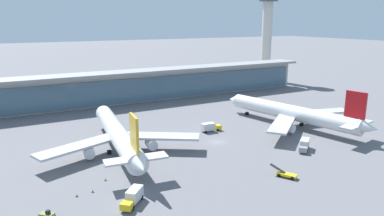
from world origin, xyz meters
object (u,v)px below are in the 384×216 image
at_px(service_truck_on_taxiway_grey, 304,144).
at_px(safety_cone_charlie, 134,175).
at_px(service_truck_mid_apron_yellow, 133,196).
at_px(safety_cone_bravo, 93,191).
at_px(airliner_left_stand, 118,134).
at_px(safety_cone_alpha, 106,179).
at_px(service_truck_at_far_stand_yellow, 210,127).
at_px(safety_cone_delta, 77,195).
at_px(service_truck_by_tail_olive, 47,215).
at_px(service_truck_under_wing_yellow, 286,174).
at_px(control_tower, 267,27).
at_px(airliner_centre_stand, 294,113).

xyz_separation_m(service_truck_on_taxiway_grey, safety_cone_charlie, (-51.64, 6.40, -1.37)).
height_order(service_truck_mid_apron_yellow, safety_cone_bravo, service_truck_mid_apron_yellow).
distance_m(airliner_left_stand, safety_cone_bravo, 26.89).
bearing_deg(safety_cone_alpha, service_truck_at_far_stand_yellow, 26.83).
distance_m(safety_cone_alpha, safety_cone_delta, 9.26).
xyz_separation_m(service_truck_by_tail_olive, safety_cone_bravo, (10.56, 7.22, -0.56)).
relative_size(service_truck_mid_apron_yellow, service_truck_at_far_stand_yellow, 0.94).
height_order(service_truck_by_tail_olive, safety_cone_delta, service_truck_by_tail_olive).
height_order(service_truck_at_far_stand_yellow, safety_cone_charlie, service_truck_at_far_stand_yellow).
bearing_deg(service_truck_by_tail_olive, safety_cone_alpha, 38.77).
bearing_deg(service_truck_under_wing_yellow, service_truck_on_taxiway_grey, 33.16).
relative_size(service_truck_by_tail_olive, safety_cone_bravo, 4.63).
xyz_separation_m(service_truck_under_wing_yellow, service_truck_at_far_stand_yellow, (2.97, 41.33, 0.88)).
bearing_deg(safety_cone_bravo, control_tower, 37.52).
height_order(service_truck_at_far_stand_yellow, control_tower, control_tower).
bearing_deg(safety_cone_bravo, safety_cone_alpha, 47.77).
distance_m(control_tower, safety_cone_bravo, 176.70).
relative_size(service_truck_by_tail_olive, service_truck_at_far_stand_yellow, 0.44).
bearing_deg(safety_cone_alpha, safety_cone_delta, -147.54).
height_order(service_truck_on_taxiway_grey, safety_cone_bravo, service_truck_on_taxiway_grey).
height_order(airliner_centre_stand, service_truck_by_tail_olive, airliner_centre_stand).
xyz_separation_m(safety_cone_charlie, safety_cone_delta, (-14.77, -3.91, 0.00)).
height_order(airliner_centre_stand, service_truck_at_far_stand_yellow, airliner_centre_stand).
distance_m(airliner_centre_stand, safety_cone_bravo, 79.08).
bearing_deg(service_truck_by_tail_olive, service_truck_at_far_stand_yellow, 30.19).
distance_m(service_truck_mid_apron_yellow, service_truck_by_tail_olive, 17.12).
bearing_deg(service_truck_under_wing_yellow, control_tower, 52.28).
height_order(control_tower, safety_cone_bravo, control_tower).
xyz_separation_m(airliner_centre_stand, service_truck_under_wing_yellow, (-32.80, -31.63, -4.39)).
relative_size(airliner_centre_stand, service_truck_under_wing_yellow, 9.31).
height_order(service_truck_under_wing_yellow, safety_cone_alpha, service_truck_under_wing_yellow).
xyz_separation_m(service_truck_by_tail_olive, safety_cone_charlie, (21.74, 10.81, -0.56)).
relative_size(airliner_left_stand, service_truck_at_far_stand_yellow, 8.43).
xyz_separation_m(airliner_left_stand, service_truck_at_far_stand_yellow, (34.13, 3.51, -3.50)).
xyz_separation_m(airliner_centre_stand, safety_cone_alpha, (-72.91, -12.09, -4.88)).
bearing_deg(safety_cone_delta, safety_cone_alpha, 32.46).
bearing_deg(control_tower, service_truck_on_taxiway_grey, -124.58).
relative_size(service_truck_under_wing_yellow, safety_cone_delta, 9.42).
xyz_separation_m(service_truck_on_taxiway_grey, safety_cone_alpha, (-58.60, 7.46, -1.37)).
bearing_deg(service_truck_under_wing_yellow, service_truck_at_far_stand_yellow, 85.89).
xyz_separation_m(service_truck_mid_apron_yellow, service_truck_at_far_stand_yellow, (40.89, 35.79, 0.00)).
height_order(airliner_centre_stand, control_tower, control_tower).
height_order(airliner_centre_stand, safety_cone_bravo, airliner_centre_stand).
bearing_deg(service_truck_mid_apron_yellow, service_truck_by_tail_olive, 172.83).
distance_m(safety_cone_alpha, safety_cone_charlie, 7.04).
bearing_deg(airliner_centre_stand, airliner_left_stand, 174.47).
xyz_separation_m(service_truck_under_wing_yellow, service_truck_mid_apron_yellow, (-37.92, 5.54, 0.88)).
distance_m(service_truck_under_wing_yellow, control_tower, 155.96).
bearing_deg(airliner_centre_stand, service_truck_by_tail_olive, -164.72).
relative_size(control_tower, safety_cone_bravo, 88.53).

